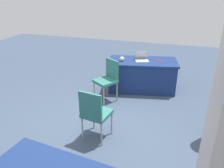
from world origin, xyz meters
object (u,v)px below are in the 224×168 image
object	(u,v)px
chair_tucked_left	(95,112)
scissors_red	(159,60)
table_foreground	(142,75)
laptop_silver	(142,59)
yarn_ball	(122,59)
chair_tucked_right	(108,78)

from	to	relation	value
chair_tucked_left	scissors_red	xyz separation A→B (m)	(-0.76, -2.45, 0.23)
table_foreground	laptop_silver	world-z (taller)	laptop_silver
table_foreground	yarn_ball	size ratio (longest dim) A/B	16.00
chair_tucked_right	scissors_red	distance (m)	1.42
laptop_silver	yarn_ball	size ratio (longest dim) A/B	3.52
chair_tucked_right	laptop_silver	size ratio (longest dim) A/B	2.43
chair_tucked_left	scissors_red	size ratio (longest dim) A/B	5.35
chair_tucked_right	laptop_silver	bearing A→B (deg)	-93.41
chair_tucked_right	scissors_red	size ratio (longest dim) A/B	5.41
chair_tucked_left	laptop_silver	size ratio (longest dim) A/B	2.40
chair_tucked_right	yarn_ball	distance (m)	0.71
scissors_red	table_foreground	bearing A→B (deg)	-128.04
chair_tucked_left	yarn_ball	world-z (taller)	chair_tucked_left
table_foreground	scissors_red	size ratio (longest dim) A/B	10.10
table_foreground	laptop_silver	size ratio (longest dim) A/B	4.54
laptop_silver	chair_tucked_left	bearing A→B (deg)	60.16
table_foreground	chair_tucked_right	size ratio (longest dim) A/B	1.87
yarn_ball	scissors_red	bearing A→B (deg)	-159.29
chair_tucked_right	yarn_ball	xyz separation A→B (m)	(-0.16, -0.64, 0.27)
table_foreground	chair_tucked_right	xyz separation A→B (m)	(0.65, 0.84, 0.17)
yarn_ball	scissors_red	xyz separation A→B (m)	(-0.86, -0.33, -0.05)
chair_tucked_left	chair_tucked_right	bearing A→B (deg)	109.10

